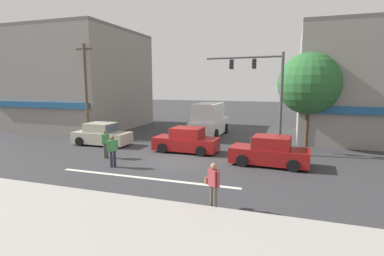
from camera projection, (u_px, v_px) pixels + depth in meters
ground_plane at (173, 160)px, 17.15m from camera, size 120.00×120.00×0.00m
lane_marking_stripe at (145, 178)px, 13.87m from camera, size 9.00×0.24×0.01m
sidewalk_curb at (69, 224)px, 9.17m from camera, size 40.00×5.00×0.16m
building_left_block at (81, 80)px, 29.71m from camera, size 10.33×10.87×9.39m
building_right_corner at (382, 84)px, 22.67m from camera, size 11.94×9.18×8.67m
street_tree at (309, 84)px, 20.27m from camera, size 4.19×4.19×6.44m
utility_pole_near_left at (86, 91)px, 22.91m from camera, size 1.40×0.22×7.32m
utility_pole_far_right at (323, 83)px, 20.74m from camera, size 1.40×0.22×8.51m
traffic_light_mast at (265, 86)px, 18.32m from camera, size 4.88×0.54×6.20m
sedan_crossing_leftbound at (270, 152)px, 15.96m from camera, size 4.20×2.08×1.58m
sedan_crossing_rightbound at (186, 141)px, 19.13m from camera, size 4.13×1.94×1.58m
box_truck_waiting_far at (209, 121)px, 24.96m from camera, size 2.32×5.64×2.75m
sedan_approaching_near at (102, 135)px, 21.32m from camera, size 4.12×1.92×1.58m
pedestrian_foreground_with_bag at (213, 183)px, 10.27m from camera, size 0.62×0.55×1.67m
pedestrian_mid_crossing at (113, 149)px, 15.58m from camera, size 0.40×0.46×1.67m
pedestrian_far_side at (106, 142)px, 17.52m from camera, size 0.29×0.56×1.67m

